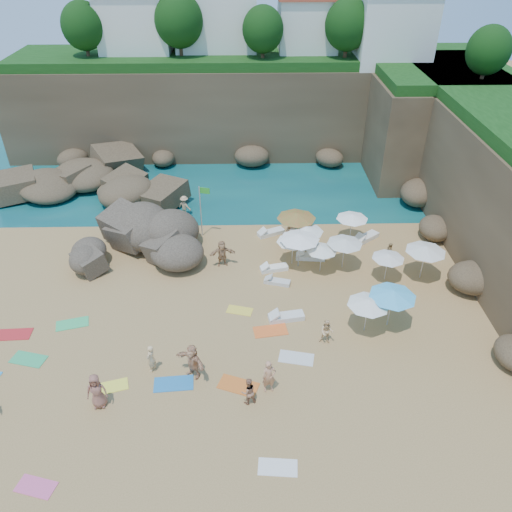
{
  "coord_description": "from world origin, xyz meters",
  "views": [
    {
      "loc": [
        1.47,
        -21.52,
        18.68
      ],
      "look_at": [
        2.0,
        3.0,
        2.0
      ],
      "focal_mm": 35.0,
      "sensor_mm": 36.0,
      "label": 1
    }
  ],
  "objects_px": {
    "flag_pole": "(202,205)",
    "person_stand_2": "(185,206)",
    "parasol_2": "(345,241)",
    "person_stand_5": "(222,253)",
    "lounger_0": "(271,233)",
    "person_stand_1": "(248,391)",
    "rock_outcrop": "(134,258)",
    "parasol_0": "(306,229)",
    "parasol_1": "(293,240)",
    "person_stand_3": "(389,253)",
    "person_stand_4": "(291,232)",
    "person_stand_6": "(151,358)"
  },
  "relations": [
    {
      "from": "person_stand_1",
      "to": "person_stand_3",
      "type": "distance_m",
      "value": 14.42
    },
    {
      "from": "person_stand_3",
      "to": "person_stand_4",
      "type": "relative_size",
      "value": 0.95
    },
    {
      "from": "person_stand_2",
      "to": "parasol_0",
      "type": "bearing_deg",
      "value": 177.5
    },
    {
      "from": "rock_outcrop",
      "to": "person_stand_3",
      "type": "xyz_separation_m",
      "value": [
        16.68,
        -0.92,
        0.76
      ]
    },
    {
      "from": "person_stand_6",
      "to": "flag_pole",
      "type": "bearing_deg",
      "value": -165.27
    },
    {
      "from": "lounger_0",
      "to": "parasol_0",
      "type": "bearing_deg",
      "value": -74.68
    },
    {
      "from": "rock_outcrop",
      "to": "person_stand_3",
      "type": "distance_m",
      "value": 16.72
    },
    {
      "from": "lounger_0",
      "to": "parasol_1",
      "type": "bearing_deg",
      "value": -96.25
    },
    {
      "from": "person_stand_6",
      "to": "parasol_1",
      "type": "bearing_deg",
      "value": 162.34
    },
    {
      "from": "parasol_1",
      "to": "lounger_0",
      "type": "distance_m",
      "value": 4.16
    },
    {
      "from": "rock_outcrop",
      "to": "person_stand_5",
      "type": "bearing_deg",
      "value": -8.48
    },
    {
      "from": "parasol_0",
      "to": "person_stand_5",
      "type": "height_order",
      "value": "parasol_0"
    },
    {
      "from": "rock_outcrop",
      "to": "person_stand_1",
      "type": "xyz_separation_m",
      "value": [
        7.48,
        -12.03,
        0.74
      ]
    },
    {
      "from": "rock_outcrop",
      "to": "person_stand_4",
      "type": "xyz_separation_m",
      "value": [
        10.53,
        1.78,
        0.79
      ]
    },
    {
      "from": "parasol_1",
      "to": "person_stand_6",
      "type": "distance_m",
      "value": 11.95
    },
    {
      "from": "parasol_2",
      "to": "person_stand_3",
      "type": "relative_size",
      "value": 1.49
    },
    {
      "from": "parasol_2",
      "to": "person_stand_5",
      "type": "height_order",
      "value": "parasol_2"
    },
    {
      "from": "person_stand_3",
      "to": "rock_outcrop",
      "type": "bearing_deg",
      "value": 87.77
    },
    {
      "from": "parasol_0",
      "to": "lounger_0",
      "type": "xyz_separation_m",
      "value": [
        -2.16,
        2.57,
        -1.81
      ]
    },
    {
      "from": "rock_outcrop",
      "to": "parasol_1",
      "type": "height_order",
      "value": "parasol_1"
    },
    {
      "from": "person_stand_3",
      "to": "parasol_2",
      "type": "bearing_deg",
      "value": 98.16
    },
    {
      "from": "person_stand_2",
      "to": "person_stand_1",
      "type": "bearing_deg",
      "value": 134.76
    },
    {
      "from": "person_stand_5",
      "to": "flag_pole",
      "type": "bearing_deg",
      "value": 100.64
    },
    {
      "from": "person_stand_2",
      "to": "flag_pole",
      "type": "bearing_deg",
      "value": 149.11
    },
    {
      "from": "flag_pole",
      "to": "parasol_2",
      "type": "distance_m",
      "value": 10.02
    },
    {
      "from": "parasol_2",
      "to": "person_stand_1",
      "type": "height_order",
      "value": "parasol_2"
    },
    {
      "from": "person_stand_5",
      "to": "parasol_0",
      "type": "bearing_deg",
      "value": 0.33
    },
    {
      "from": "parasol_1",
      "to": "person_stand_5",
      "type": "height_order",
      "value": "parasol_1"
    },
    {
      "from": "parasol_0",
      "to": "person_stand_3",
      "type": "relative_size",
      "value": 1.49
    },
    {
      "from": "parasol_0",
      "to": "person_stand_3",
      "type": "distance_m",
      "value": 5.56
    },
    {
      "from": "parasol_1",
      "to": "flag_pole",
      "type": "bearing_deg",
      "value": 148.9
    },
    {
      "from": "parasol_1",
      "to": "person_stand_6",
      "type": "height_order",
      "value": "parasol_1"
    },
    {
      "from": "parasol_1",
      "to": "person_stand_1",
      "type": "height_order",
      "value": "parasol_1"
    },
    {
      "from": "rock_outcrop",
      "to": "person_stand_2",
      "type": "xyz_separation_m",
      "value": [
        2.87,
        5.65,
        0.81
      ]
    },
    {
      "from": "parasol_0",
      "to": "parasol_1",
      "type": "xyz_separation_m",
      "value": [
        -0.95,
        -1.04,
        -0.13
      ]
    },
    {
      "from": "lounger_0",
      "to": "person_stand_1",
      "type": "height_order",
      "value": "person_stand_1"
    },
    {
      "from": "rock_outcrop",
      "to": "person_stand_3",
      "type": "bearing_deg",
      "value": -3.16
    },
    {
      "from": "person_stand_4",
      "to": "person_stand_2",
      "type": "bearing_deg",
      "value": 178.43
    },
    {
      "from": "person_stand_6",
      "to": "person_stand_1",
      "type": "bearing_deg",
      "value": 88.66
    },
    {
      "from": "person_stand_5",
      "to": "person_stand_6",
      "type": "distance_m",
      "value": 9.59
    },
    {
      "from": "rock_outcrop",
      "to": "person_stand_1",
      "type": "distance_m",
      "value": 14.19
    },
    {
      "from": "person_stand_1",
      "to": "person_stand_3",
      "type": "xyz_separation_m",
      "value": [
        9.19,
        11.11,
        0.01
      ]
    },
    {
      "from": "parasol_1",
      "to": "parasol_2",
      "type": "height_order",
      "value": "parasol_2"
    },
    {
      "from": "flag_pole",
      "to": "person_stand_3",
      "type": "xyz_separation_m",
      "value": [
        12.2,
        -3.67,
        -1.69
      ]
    },
    {
      "from": "person_stand_1",
      "to": "person_stand_5",
      "type": "bearing_deg",
      "value": -100.06
    },
    {
      "from": "rock_outcrop",
      "to": "person_stand_6",
      "type": "distance_m",
      "value": 10.33
    },
    {
      "from": "flag_pole",
      "to": "person_stand_2",
      "type": "distance_m",
      "value": 3.69
    },
    {
      "from": "person_stand_2",
      "to": "person_stand_4",
      "type": "bearing_deg",
      "value": -176.66
    },
    {
      "from": "parasol_0",
      "to": "person_stand_1",
      "type": "xyz_separation_m",
      "value": [
        -3.89,
        -12.23,
        -1.22
      ]
    },
    {
      "from": "parasol_1",
      "to": "person_stand_2",
      "type": "relative_size",
      "value": 1.29
    }
  ]
}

